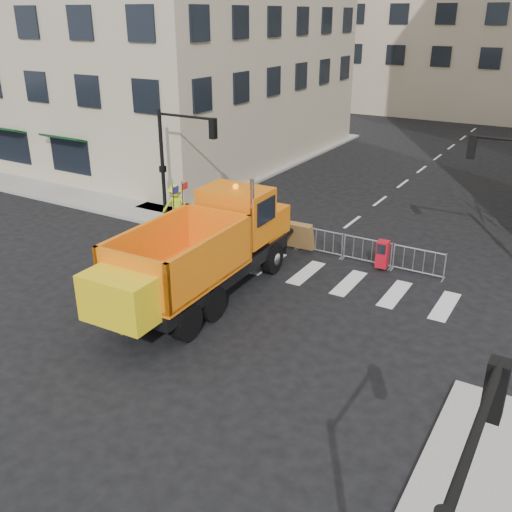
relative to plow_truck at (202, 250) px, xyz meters
The scene contains 10 objects.
ground 2.94m from the plow_truck, 47.75° to the right, with size 120.00×120.00×0.00m, color black.
sidewalk_back 7.21m from the plow_truck, 77.38° to the left, with size 64.00×5.00×0.15m, color gray.
traffic_light_left 8.74m from the plow_truck, 138.05° to the left, with size 0.18×0.18×5.40m, color black.
crowd_barriers 6.11m from the plow_truck, 82.53° to the left, with size 12.60×0.60×1.10m, color #9EA0A5, non-canonical shape.
plow_truck is the anchor object (origin of this frame).
cop_a 4.93m from the plow_truck, 92.15° to the left, with size 0.58×0.38×1.60m, color black.
cop_b 4.72m from the plow_truck, 108.66° to the left, with size 0.96×0.75×1.97m, color black.
cop_c 4.80m from the plow_truck, 95.25° to the left, with size 1.18×0.49×2.02m, color black.
worker 7.38m from the plow_truck, 135.45° to the left, with size 1.30×0.75×2.02m, color #CDE81B.
newspaper_box 7.36m from the plow_truck, 50.00° to the left, with size 0.45×0.40×1.10m, color #B50D1B.
Camera 1 is at (9.49, -13.04, 9.43)m, focal length 40.00 mm.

